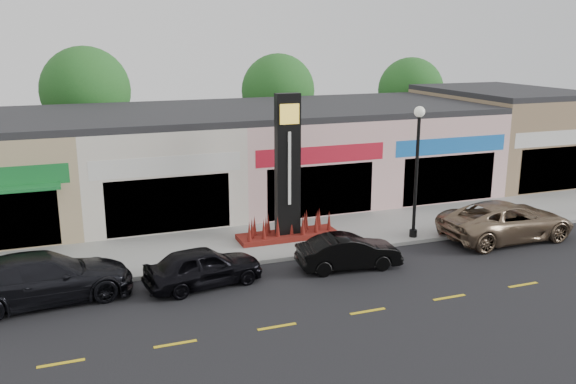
% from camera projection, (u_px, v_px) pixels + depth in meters
% --- Properties ---
extents(ground, '(120.00, 120.00, 0.00)m').
position_uv_depth(ground, '(248.00, 289.00, 20.69)').
color(ground, black).
rests_on(ground, ground).
extents(sidewalk, '(52.00, 4.30, 0.15)m').
position_uv_depth(sidewalk, '(217.00, 247.00, 24.62)').
color(sidewalk, gray).
rests_on(sidewalk, ground).
extents(curb, '(52.00, 0.20, 0.15)m').
position_uv_depth(curb, '(231.00, 265.00, 22.58)').
color(curb, gray).
rests_on(curb, ground).
extents(shop_cream, '(7.00, 10.01, 4.80)m').
position_uv_depth(shop_cream, '(151.00, 160.00, 30.01)').
color(shop_cream, beige).
rests_on(shop_cream, ground).
extents(shop_pink_w, '(7.00, 10.01, 4.80)m').
position_uv_depth(shop_pink_w, '(284.00, 151.00, 32.37)').
color(shop_pink_w, '#D5A5A2').
rests_on(shop_pink_w, ground).
extents(shop_pink_e, '(7.00, 10.01, 4.80)m').
position_uv_depth(shop_pink_e, '(399.00, 144.00, 34.73)').
color(shop_pink_e, '#D5A5A2').
rests_on(shop_pink_e, ground).
extents(shop_tan, '(7.00, 10.01, 5.30)m').
position_uv_depth(shop_tan, '(500.00, 133.00, 37.03)').
color(shop_tan, '#937255').
rests_on(shop_tan, ground).
extents(tree_rear_west, '(5.20, 5.20, 7.83)m').
position_uv_depth(tree_rear_west, '(86.00, 91.00, 35.77)').
color(tree_rear_west, '#382619').
rests_on(tree_rear_west, ground).
extents(tree_rear_mid, '(4.80, 4.80, 7.29)m').
position_uv_depth(tree_rear_mid, '(278.00, 91.00, 39.90)').
color(tree_rear_mid, '#382619').
rests_on(tree_rear_mid, ground).
extents(tree_rear_east, '(4.60, 4.60, 6.94)m').
position_uv_depth(tree_rear_east, '(411.00, 90.00, 43.33)').
color(tree_rear_east, '#382619').
rests_on(tree_rear_east, ground).
extents(lamp_east_near, '(0.44, 0.44, 5.47)m').
position_uv_depth(lamp_east_near, '(417.00, 159.00, 24.80)').
color(lamp_east_near, black).
rests_on(lamp_east_near, sidewalk).
extents(pylon_sign, '(4.20, 1.30, 6.00)m').
position_uv_depth(pylon_sign, '(288.00, 188.00, 24.95)').
color(pylon_sign, '#5D1510').
rests_on(pylon_sign, sidewalk).
extents(car_dark_sedan, '(2.80, 5.75, 1.61)m').
position_uv_depth(car_dark_sedan, '(43.00, 278.00, 19.49)').
color(car_dark_sedan, black).
rests_on(car_dark_sedan, ground).
extents(car_black_sedan, '(2.25, 4.25, 1.38)m').
position_uv_depth(car_black_sedan, '(203.00, 267.00, 20.79)').
color(car_black_sedan, black).
rests_on(car_black_sedan, ground).
extents(car_black_conv, '(1.69, 3.93, 1.26)m').
position_uv_depth(car_black_conv, '(349.00, 252.00, 22.38)').
color(car_black_conv, black).
rests_on(car_black_conv, ground).
extents(car_gold_suv, '(2.72, 5.81, 1.61)m').
position_uv_depth(car_gold_suv, '(507.00, 221.00, 25.60)').
color(car_gold_suv, '#866E55').
rests_on(car_gold_suv, ground).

